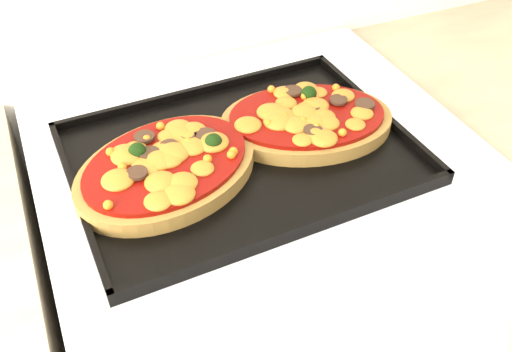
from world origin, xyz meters
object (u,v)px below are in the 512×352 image
pizza_right (307,119)px  baking_tray (241,152)px  pizza_left (167,166)px  stove (266,348)px

pizza_right → baking_tray: bearing=-172.7°
pizza_right → pizza_left: bearing=-174.5°
baking_tray → pizza_right: pizza_right is taller
stove → baking_tray: bearing=150.7°
baking_tray → stove: bearing=-31.1°
stove → pizza_right: (0.07, 0.03, 0.48)m
pizza_left → pizza_right: (0.21, 0.02, -0.00)m
stove → pizza_left: 0.50m
baking_tray → pizza_left: bearing=-178.1°
stove → pizza_right: 0.49m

